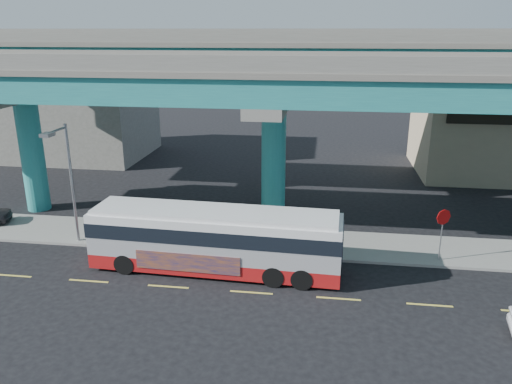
# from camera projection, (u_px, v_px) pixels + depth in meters

# --- Properties ---
(ground) EXTENTS (120.00, 120.00, 0.00)m
(ground) POSITION_uv_depth(u_px,v_px,m) (252.00, 289.00, 23.44)
(ground) COLOR black
(ground) RESTS_ON ground
(sidewalk) EXTENTS (70.00, 4.00, 0.15)m
(sidewalk) POSITION_uv_depth(u_px,v_px,m) (266.00, 241.00, 28.59)
(sidewalk) COLOR gray
(sidewalk) RESTS_ON ground
(lane_markings) EXTENTS (58.00, 0.12, 0.01)m
(lane_markings) POSITION_uv_depth(u_px,v_px,m) (251.00, 292.00, 23.15)
(lane_markings) COLOR #D8C64C
(lane_markings) RESTS_ON ground
(viaduct) EXTENTS (52.00, 12.40, 11.70)m
(viaduct) POSITION_uv_depth(u_px,v_px,m) (275.00, 74.00, 29.19)
(viaduct) COLOR #1F7277
(viaduct) RESTS_ON ground
(building_beige) EXTENTS (14.00, 10.23, 7.00)m
(building_beige) POSITION_uv_depth(u_px,v_px,m) (505.00, 132.00, 41.61)
(building_beige) COLOR tan
(building_beige) RESTS_ON ground
(building_concrete) EXTENTS (12.00, 10.00, 9.00)m
(building_concrete) POSITION_uv_depth(u_px,v_px,m) (81.00, 109.00, 47.29)
(building_concrete) COLOR gray
(building_concrete) RESTS_ON ground
(transit_bus) EXTENTS (12.66, 3.21, 3.22)m
(transit_bus) POSITION_uv_depth(u_px,v_px,m) (215.00, 238.00, 24.79)
(transit_bus) COLOR #A21315
(transit_bus) RESTS_ON ground
(street_lamp) EXTENTS (0.50, 2.25, 6.72)m
(street_lamp) POSITION_uv_depth(u_px,v_px,m) (65.00, 168.00, 26.70)
(street_lamp) COLOR gray
(street_lamp) RESTS_ON sidewalk
(stop_sign) EXTENTS (0.77, 0.41, 2.83)m
(stop_sign) POSITION_uv_depth(u_px,v_px,m) (443.00, 223.00, 25.46)
(stop_sign) COLOR gray
(stop_sign) RESTS_ON sidewalk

